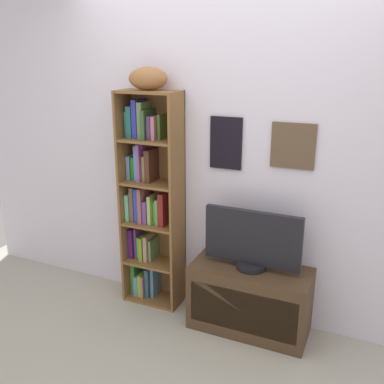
% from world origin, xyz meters
% --- Properties ---
extents(back_wall, '(4.80, 0.08, 2.45)m').
position_xyz_m(back_wall, '(0.00, 1.13, 1.23)').
color(back_wall, silver).
rests_on(back_wall, ground).
extents(bookshelf, '(0.48, 0.26, 1.74)m').
position_xyz_m(bookshelf, '(-0.62, 1.00, 0.87)').
color(bookshelf, brown).
rests_on(bookshelf, ground).
extents(football, '(0.32, 0.24, 0.17)m').
position_xyz_m(football, '(-0.58, 0.97, 1.83)').
color(football, '#936036').
rests_on(football, bookshelf).
extents(tv_stand, '(0.88, 0.39, 0.51)m').
position_xyz_m(tv_stand, '(0.27, 0.90, 0.25)').
color(tv_stand, '#483321').
rests_on(tv_stand, ground).
extents(television, '(0.70, 0.22, 0.44)m').
position_xyz_m(television, '(0.27, 0.90, 0.73)').
color(television, black).
rests_on(television, tv_stand).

